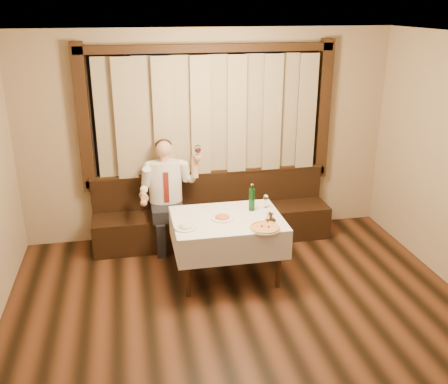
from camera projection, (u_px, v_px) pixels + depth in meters
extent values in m
cube|color=black|center=(265.00, 370.00, 4.47)|extent=(5.00, 6.00, 0.01)
cube|color=silver|center=(277.00, 46.00, 3.48)|extent=(5.00, 6.00, 0.01)
cube|color=tan|center=(208.00, 136.00, 6.73)|extent=(5.00, 0.01, 2.80)
cube|color=black|center=(208.00, 114.00, 6.60)|extent=(3.00, 0.02, 1.60)
cube|color=orange|center=(156.00, 139.00, 6.57)|extent=(0.50, 0.01, 0.40)
cube|color=black|center=(209.00, 176.00, 6.87)|extent=(3.30, 0.12, 0.10)
cube|color=black|center=(208.00, 48.00, 6.26)|extent=(3.30, 0.12, 0.10)
cube|color=black|center=(83.00, 120.00, 6.27)|extent=(0.16, 0.12, 1.90)
cube|color=black|center=(323.00, 110.00, 6.86)|extent=(0.16, 0.12, 1.90)
cube|color=#897958|center=(209.00, 116.00, 6.51)|extent=(2.90, 0.08, 1.55)
cube|color=black|center=(213.00, 225.00, 6.85)|extent=(3.20, 0.60, 0.45)
cube|color=black|center=(210.00, 188.00, 6.91)|extent=(3.20, 0.12, 0.45)
cube|color=black|center=(209.00, 172.00, 6.82)|extent=(3.20, 0.14, 0.04)
cylinder|color=black|center=(188.00, 268.00, 5.47)|extent=(0.06, 0.06, 0.71)
cylinder|color=black|center=(279.00, 259.00, 5.66)|extent=(0.06, 0.06, 0.71)
cylinder|color=black|center=(180.00, 239.00, 6.15)|extent=(0.06, 0.06, 0.71)
cylinder|color=black|center=(261.00, 232.00, 6.34)|extent=(0.06, 0.06, 0.71)
cube|color=black|center=(227.00, 220.00, 5.77)|extent=(1.20, 0.90, 0.04)
cube|color=silver|center=(227.00, 218.00, 5.76)|extent=(1.26, 0.96, 0.01)
cube|color=silver|center=(236.00, 250.00, 5.39)|extent=(1.26, 0.01, 0.35)
cube|color=silver|center=(220.00, 216.00, 6.27)|extent=(1.26, 0.01, 0.35)
cube|color=silver|center=(174.00, 236.00, 5.71)|extent=(0.01, 0.96, 0.35)
cube|color=silver|center=(279.00, 227.00, 5.94)|extent=(0.01, 0.96, 0.35)
cylinder|color=white|center=(265.00, 228.00, 5.47)|extent=(0.35, 0.35, 0.01)
cylinder|color=#CF451F|center=(265.00, 228.00, 5.47)|extent=(0.32, 0.32, 0.01)
torus|color=tan|center=(265.00, 227.00, 5.47)|extent=(0.33, 0.33, 0.02)
sphere|color=black|center=(262.00, 226.00, 5.48)|extent=(0.02, 0.02, 0.02)
sphere|color=black|center=(269.00, 227.00, 5.47)|extent=(0.02, 0.02, 0.02)
cylinder|color=white|center=(222.00, 218.00, 5.73)|extent=(0.27, 0.27, 0.02)
ellipsoid|color=#C23C1F|center=(222.00, 214.00, 5.72)|extent=(0.17, 0.17, 0.07)
cylinder|color=white|center=(186.00, 228.00, 5.49)|extent=(0.25, 0.25, 0.02)
ellipsoid|color=beige|center=(185.00, 224.00, 5.47)|extent=(0.15, 0.15, 0.07)
cylinder|color=#125519|center=(252.00, 200.00, 5.93)|extent=(0.07, 0.07, 0.27)
cylinder|color=#125519|center=(252.00, 188.00, 5.87)|extent=(0.03, 0.03, 0.06)
cylinder|color=silver|center=(252.00, 185.00, 5.86)|extent=(0.03, 0.03, 0.01)
cylinder|color=white|center=(265.00, 208.00, 6.04)|extent=(0.06, 0.06, 0.01)
cylinder|color=white|center=(266.00, 204.00, 6.03)|extent=(0.01, 0.01, 0.09)
ellipsoid|color=white|center=(266.00, 197.00, 6.00)|extent=(0.06, 0.06, 0.08)
cube|color=black|center=(270.00, 221.00, 5.64)|extent=(0.12, 0.09, 0.04)
cube|color=black|center=(270.00, 216.00, 5.62)|extent=(0.03, 0.06, 0.08)
cylinder|color=white|center=(268.00, 218.00, 5.61)|extent=(0.03, 0.03, 0.07)
cylinder|color=silver|center=(268.00, 215.00, 5.59)|extent=(0.03, 0.03, 0.01)
cylinder|color=white|center=(273.00, 217.00, 5.64)|extent=(0.03, 0.03, 0.07)
cylinder|color=silver|center=(273.00, 214.00, 5.63)|extent=(0.03, 0.03, 0.01)
cube|color=black|center=(167.00, 211.00, 6.51)|extent=(0.41, 0.46, 0.16)
cube|color=black|center=(161.00, 241.00, 6.40)|extent=(0.11, 0.12, 0.45)
cube|color=black|center=(179.00, 239.00, 6.44)|extent=(0.11, 0.12, 0.45)
ellipsoid|color=white|center=(165.00, 182.00, 6.53)|extent=(0.43, 0.27, 0.55)
cube|color=maroon|center=(166.00, 187.00, 6.41)|extent=(0.07, 0.01, 0.41)
cylinder|color=tan|center=(164.00, 159.00, 6.42)|extent=(0.10, 0.10, 0.08)
sphere|color=tan|center=(164.00, 149.00, 6.37)|extent=(0.21, 0.21, 0.21)
ellipsoid|color=black|center=(163.00, 146.00, 6.39)|extent=(0.22, 0.22, 0.17)
sphere|color=white|center=(149.00, 166.00, 6.41)|extent=(0.13, 0.13, 0.13)
sphere|color=white|center=(180.00, 164.00, 6.49)|extent=(0.13, 0.13, 0.13)
sphere|color=tan|center=(144.00, 203.00, 6.13)|extent=(0.09, 0.09, 0.09)
sphere|color=tan|center=(198.00, 158.00, 6.32)|extent=(0.10, 0.10, 0.10)
cylinder|color=white|center=(198.00, 155.00, 6.27)|extent=(0.01, 0.01, 0.11)
ellipsoid|color=white|center=(198.00, 148.00, 6.24)|extent=(0.09, 0.09, 0.11)
ellipsoid|color=#4C070F|center=(198.00, 150.00, 6.25)|extent=(0.07, 0.07, 0.06)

